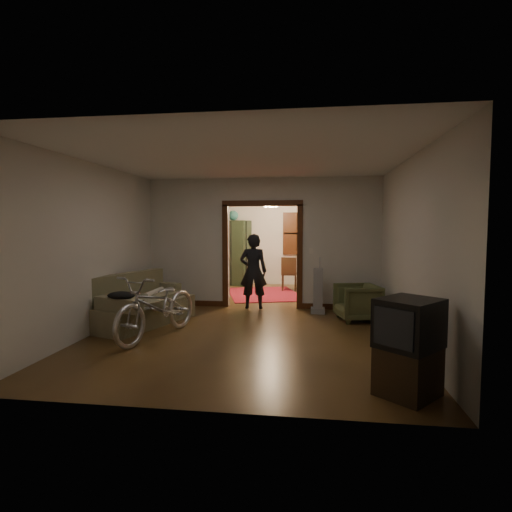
% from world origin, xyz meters
% --- Properties ---
extents(floor, '(5.00, 8.50, 0.01)m').
position_xyz_m(floor, '(0.00, 0.00, 0.00)').
color(floor, '#3D2813').
rests_on(floor, ground).
extents(ceiling, '(5.00, 8.50, 0.01)m').
position_xyz_m(ceiling, '(0.00, 0.00, 2.80)').
color(ceiling, white).
rests_on(ceiling, floor).
extents(wall_back, '(5.00, 0.02, 2.80)m').
position_xyz_m(wall_back, '(0.00, 4.25, 1.40)').
color(wall_back, beige).
rests_on(wall_back, floor).
extents(wall_left, '(0.02, 8.50, 2.80)m').
position_xyz_m(wall_left, '(-2.50, 0.00, 1.40)').
color(wall_left, beige).
rests_on(wall_left, floor).
extents(wall_right, '(0.02, 8.50, 2.80)m').
position_xyz_m(wall_right, '(2.50, 0.00, 1.40)').
color(wall_right, beige).
rests_on(wall_right, floor).
extents(partition_wall, '(5.00, 0.14, 2.80)m').
position_xyz_m(partition_wall, '(0.00, 0.75, 1.40)').
color(partition_wall, beige).
rests_on(partition_wall, floor).
extents(door_casing, '(1.74, 0.20, 2.32)m').
position_xyz_m(door_casing, '(0.00, 0.75, 1.10)').
color(door_casing, '#3D1D0D').
rests_on(door_casing, floor).
extents(far_window, '(0.98, 0.06, 1.28)m').
position_xyz_m(far_window, '(0.70, 4.21, 1.55)').
color(far_window, black).
rests_on(far_window, wall_back).
extents(chandelier, '(0.24, 0.24, 0.24)m').
position_xyz_m(chandelier, '(0.00, 2.50, 2.35)').
color(chandelier, '#FFE0A5').
rests_on(chandelier, ceiling).
extents(light_switch, '(0.08, 0.01, 0.12)m').
position_xyz_m(light_switch, '(1.05, 0.68, 1.25)').
color(light_switch, silver).
rests_on(light_switch, partition_wall).
extents(sofa, '(1.49, 2.17, 0.92)m').
position_xyz_m(sofa, '(-1.97, -1.05, 0.46)').
color(sofa, '#6A6746').
rests_on(sofa, floor).
extents(rolled_paper, '(0.10, 0.78, 0.10)m').
position_xyz_m(rolled_paper, '(-1.87, -0.75, 0.53)').
color(rolled_paper, beige).
rests_on(rolled_paper, sofa).
extents(jacket, '(0.44, 0.33, 0.13)m').
position_xyz_m(jacket, '(-1.92, -1.96, 0.68)').
color(jacket, black).
rests_on(jacket, sofa).
extents(bicycle, '(1.18, 2.06, 1.02)m').
position_xyz_m(bicycle, '(-1.36, -1.86, 0.51)').
color(bicycle, silver).
rests_on(bicycle, floor).
extents(armchair, '(0.91, 0.89, 0.69)m').
position_xyz_m(armchair, '(1.91, -0.26, 0.34)').
color(armchair, '#4A512D').
rests_on(armchair, floor).
extents(tv_stand, '(0.76, 0.76, 0.51)m').
position_xyz_m(tv_stand, '(2.05, -3.60, 0.26)').
color(tv_stand, black).
rests_on(tv_stand, floor).
extents(crt_tv, '(0.79, 0.80, 0.51)m').
position_xyz_m(crt_tv, '(2.05, -3.60, 0.77)').
color(crt_tv, black).
rests_on(crt_tv, tv_stand).
extents(vacuum, '(0.32, 0.28, 0.92)m').
position_xyz_m(vacuum, '(1.19, 0.27, 0.46)').
color(vacuum, gray).
rests_on(vacuum, floor).
extents(person, '(0.62, 0.44, 1.61)m').
position_xyz_m(person, '(-0.18, 0.59, 0.80)').
color(person, black).
rests_on(person, floor).
extents(oriental_rug, '(2.32, 2.68, 0.02)m').
position_xyz_m(oriental_rug, '(-0.15, 2.37, 0.01)').
color(oriental_rug, maroon).
rests_on(oriental_rug, floor).
extents(locker, '(1.09, 0.80, 1.94)m').
position_xyz_m(locker, '(-1.27, 3.97, 0.97)').
color(locker, black).
rests_on(locker, floor).
extents(globe, '(0.30, 0.30, 0.30)m').
position_xyz_m(globe, '(-1.27, 3.97, 1.94)').
color(globe, '#1E5972').
rests_on(globe, locker).
extents(desk, '(1.08, 0.77, 0.72)m').
position_xyz_m(desk, '(1.27, 3.66, 0.36)').
color(desk, '#321F10').
rests_on(desk, floor).
extents(desk_chair, '(0.41, 0.41, 0.92)m').
position_xyz_m(desk_chair, '(0.46, 3.10, 0.46)').
color(desk_chair, '#321F10').
rests_on(desk_chair, floor).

